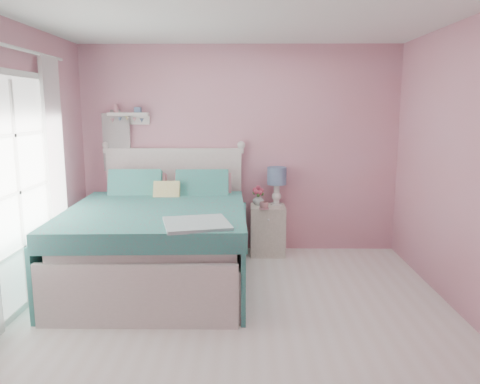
{
  "coord_description": "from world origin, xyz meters",
  "views": [
    {
      "loc": [
        0.07,
        -3.69,
        1.83
      ],
      "look_at": [
        0.01,
        1.2,
        0.94
      ],
      "focal_mm": 35.0,
      "sensor_mm": 36.0,
      "label": 1
    }
  ],
  "objects_px": {
    "nightstand": "(268,230)",
    "teacup": "(264,205)",
    "table_lamp": "(277,179)",
    "vase": "(258,199)",
    "bed": "(160,241)"
  },
  "relations": [
    {
      "from": "nightstand",
      "to": "teacup",
      "type": "height_order",
      "value": "teacup"
    },
    {
      "from": "table_lamp",
      "to": "teacup",
      "type": "bearing_deg",
      "value": -124.1
    },
    {
      "from": "table_lamp",
      "to": "vase",
      "type": "distance_m",
      "value": 0.35
    },
    {
      "from": "bed",
      "to": "table_lamp",
      "type": "height_order",
      "value": "bed"
    },
    {
      "from": "bed",
      "to": "teacup",
      "type": "relative_size",
      "value": 21.41
    },
    {
      "from": "nightstand",
      "to": "teacup",
      "type": "xyz_separation_m",
      "value": [
        -0.06,
        -0.18,
        0.35
      ]
    },
    {
      "from": "table_lamp",
      "to": "vase",
      "type": "xyz_separation_m",
      "value": [
        -0.23,
        -0.02,
        -0.26
      ]
    },
    {
      "from": "bed",
      "to": "table_lamp",
      "type": "distance_m",
      "value": 1.71
    },
    {
      "from": "bed",
      "to": "vase",
      "type": "distance_m",
      "value": 1.46
    },
    {
      "from": "table_lamp",
      "to": "teacup",
      "type": "xyz_separation_m",
      "value": [
        -0.17,
        -0.25,
        -0.29
      ]
    },
    {
      "from": "nightstand",
      "to": "vase",
      "type": "distance_m",
      "value": 0.4
    },
    {
      "from": "bed",
      "to": "teacup",
      "type": "distance_m",
      "value": 1.37
    },
    {
      "from": "teacup",
      "to": "table_lamp",
      "type": "bearing_deg",
      "value": 55.9
    },
    {
      "from": "vase",
      "to": "teacup",
      "type": "bearing_deg",
      "value": -74.47
    },
    {
      "from": "vase",
      "to": "teacup",
      "type": "height_order",
      "value": "vase"
    }
  ]
}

